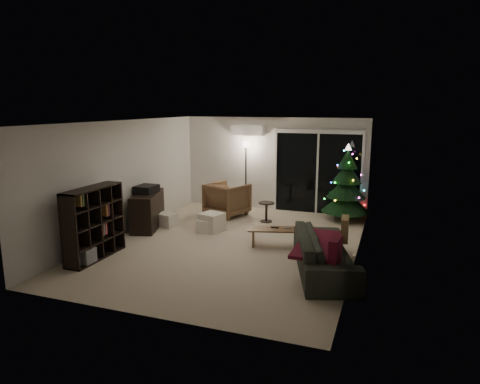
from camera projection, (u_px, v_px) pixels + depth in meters
The scene contains 18 objects.
room at pixel (272, 185), 9.84m from camera, with size 6.50×7.51×2.60m.
bookshelf at pixel (87, 222), 7.95m from camera, with size 0.34×1.35×1.35m, color black, non-canonical shape.
media_cabinet at pixel (147, 210), 9.92m from camera, with size 0.50×1.33×0.83m, color black.
stereo at pixel (146, 189), 9.82m from camera, with size 0.42×0.50×0.18m, color black.
armchair at pixel (227, 199), 11.04m from camera, with size 0.92×0.94×0.86m, color brown.
ottoman at pixel (212, 222), 9.71m from camera, with size 0.46×0.46×0.42m, color white.
cardboard_box_a at pixel (166, 220), 10.09m from camera, with size 0.44×0.33×0.31m, color silver.
cardboard_box_b at pixel (206, 226), 9.63m from camera, with size 0.41×0.31×0.29m, color silver.
side_table at pixel (266, 212), 10.48m from camera, with size 0.39×0.39×0.49m, color black.
floor_lamp at pixel (246, 177), 11.56m from camera, with size 0.29×0.29×1.82m, color black.
sofa at pixel (325, 253), 7.31m from camera, with size 2.28×0.89×0.67m, color black.
sofa_throw at pixel (319, 244), 7.31m from camera, with size 0.71×1.64×0.05m, color maroon.
cushion_a at pixel (345, 229), 7.77m from camera, with size 0.13×0.44×0.44m, color olive.
cushion_b at pixel (335, 252), 6.58m from camera, with size 0.13×0.44×0.44m, color maroon.
coffee_table at pixel (282, 238), 8.56m from camera, with size 1.26×0.44×0.40m, color brown, non-canonical shape.
remote_a at pixel (275, 227), 8.57m from camera, with size 0.16×0.05×0.02m, color black.
remote_b at pixel (288, 228), 8.53m from camera, with size 0.15×0.04×0.02m, color slate.
christmas_tree at pixel (347, 182), 10.50m from camera, with size 1.18×1.18×1.91m, color black.
Camera 1 is at (3.04, -7.86, 2.82)m, focal length 32.00 mm.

